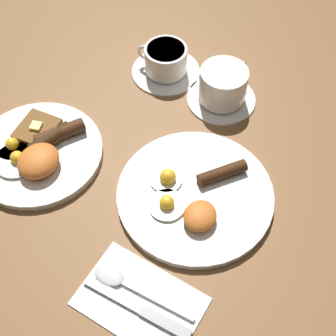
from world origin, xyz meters
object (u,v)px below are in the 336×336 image
teacup_far (165,62)px  spoon (119,280)px  knife (142,310)px  breakfast_plate_near (195,195)px  breakfast_plate_far (38,151)px  teacup_near (223,87)px

teacup_far → spoon: bearing=-161.0°
knife → breakfast_plate_near: bearing=-84.6°
breakfast_plate_near → knife: (-0.22, -0.02, -0.00)m
breakfast_plate_far → teacup_near: size_ratio=1.73×
breakfast_plate_far → teacup_far: size_ratio=1.66×
knife → breakfast_plate_far: bearing=-27.0°
teacup_near → spoon: bearing=-177.9°
breakfast_plate_far → teacup_far: 0.33m
breakfast_plate_far → knife: breakfast_plate_far is taller
knife → teacup_far: bearing=-65.3°
breakfast_plate_near → knife: breakfast_plate_near is taller
teacup_near → teacup_far: size_ratio=0.96×
teacup_far → knife: 0.53m
breakfast_plate_far → knife: (-0.17, -0.32, -0.01)m
breakfast_plate_far → teacup_far: teacup_far is taller
breakfast_plate_far → spoon: bearing=-118.7°
teacup_near → teacup_far: (0.02, 0.14, -0.01)m
teacup_near → knife: 0.47m
breakfast_plate_near → teacup_near: teacup_near is taller
spoon → knife: bearing=157.0°
teacup_far → breakfast_plate_near: bearing=-143.1°
breakfast_plate_near → breakfast_plate_far: 0.31m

